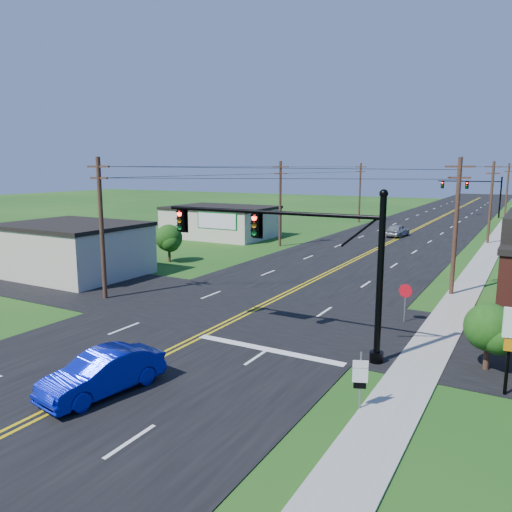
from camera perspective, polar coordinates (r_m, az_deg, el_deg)
The scene contains 20 objects.
ground at distance 20.70m, azimuth -18.54°, elevation -14.27°, with size 260.00×260.00×0.00m, color #154413.
road_main at distance 64.55m, azimuth 16.39°, elevation 2.28°, with size 16.00×220.00×0.04m, color black.
road_cross at distance 29.48m, azimuth -0.93°, elevation -6.32°, with size 70.00×10.00×0.04m, color black.
sidewalk at distance 53.18m, azimuth 24.95°, elevation 0.16°, with size 2.00×160.00×0.08m, color gray.
signal_mast_main at distance 22.98m, azimuth 3.33°, elevation 1.06°, with size 11.30×0.60×7.48m.
signal_mast_far at distance 92.99m, azimuth 23.51°, elevation 6.94°, with size 10.98×0.60×7.48m.
cream_bldg_near at distance 41.43m, azimuth -20.19°, elevation 0.74°, with size 10.20×8.20×4.10m.
cream_bldg_far at distance 60.76m, azimuth -4.01°, elevation 3.95°, with size 12.20×9.20×3.70m.
utility_pole_left_a at distance 32.89m, azimuth -17.24°, elevation 3.31°, with size 1.80×0.28×9.00m.
utility_pole_left_b at distance 53.16m, azimuth 2.77°, elevation 6.18°, with size 1.80×0.28×9.00m.
utility_pole_left_c at distance 78.19m, azimuth 11.78°, elevation 7.24°, with size 1.80×0.28×9.00m.
utility_pole_right_a at distance 34.87m, azimuth 21.88°, elevation 3.40°, with size 1.80×0.28×9.00m.
utility_pole_right_b at distance 60.67m, azimuth 25.26°, elevation 5.72°, with size 1.80×0.28×9.00m.
utility_pole_right_c at distance 90.57m, azimuth 26.76°, elevation 6.74°, with size 1.80×0.28×9.00m.
shrub_corner at distance 22.87m, azimuth 25.08°, elevation -7.41°, with size 2.00×2.00×2.86m.
tree_left at distance 44.98m, azimuth -9.93°, elevation 2.04°, with size 2.40×2.40×3.37m.
blue_car at distance 19.89m, azimuth -17.13°, elevation -12.74°, with size 1.67×4.78×1.58m, color #0814B3.
distant_car at distance 63.08m, azimuth 15.87°, elevation 2.81°, with size 1.78×4.43×1.51m, color #9F9FA3.
route_sign at distance 18.03m, azimuth 11.82°, elevation -13.36°, with size 0.50×0.23×2.13m.
stop_sign at distance 28.20m, azimuth 16.70°, elevation -4.26°, with size 0.77×0.17×2.17m.
Camera 1 is at (14.32, -12.39, 8.36)m, focal length 35.00 mm.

